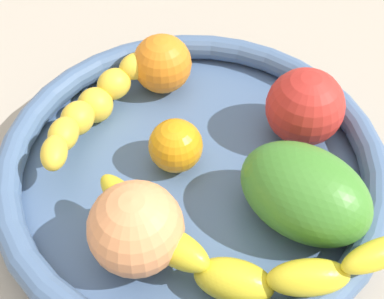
{
  "coord_description": "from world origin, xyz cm",
  "views": [
    {
      "loc": [
        -28.25,
        7.52,
        42.56
      ],
      "look_at": [
        0.0,
        0.0,
        8.11
      ],
      "focal_mm": 47.5,
      "sensor_mm": 36.0,
      "label": 1
    }
  ],
  "objects_px": {
    "mango_green": "(305,193)",
    "fruit_bowl": "(192,168)",
    "banana_draped_left": "(100,100)",
    "orange_mid_left": "(163,64)",
    "tomato_red": "(305,107)",
    "peach_blush": "(136,228)",
    "banana_draped_right": "(241,258)",
    "orange_front": "(176,146)"
  },
  "relations": [
    {
      "from": "tomato_red",
      "to": "banana_draped_left",
      "type": "bearing_deg",
      "value": 69.88
    },
    {
      "from": "orange_front",
      "to": "orange_mid_left",
      "type": "relative_size",
      "value": 0.81
    },
    {
      "from": "banana_draped_left",
      "to": "tomato_red",
      "type": "relative_size",
      "value": 2.06
    },
    {
      "from": "fruit_bowl",
      "to": "orange_mid_left",
      "type": "relative_size",
      "value": 5.83
    },
    {
      "from": "banana_draped_left",
      "to": "peach_blush",
      "type": "bearing_deg",
      "value": -177.81
    },
    {
      "from": "mango_green",
      "to": "fruit_bowl",
      "type": "bearing_deg",
      "value": 45.88
    },
    {
      "from": "banana_draped_left",
      "to": "orange_mid_left",
      "type": "relative_size",
      "value": 2.48
    },
    {
      "from": "banana_draped_left",
      "to": "peach_blush",
      "type": "relative_size",
      "value": 2.02
    },
    {
      "from": "mango_green",
      "to": "orange_front",
      "type": "bearing_deg",
      "value": 45.73
    },
    {
      "from": "orange_front",
      "to": "mango_green",
      "type": "bearing_deg",
      "value": -134.27
    },
    {
      "from": "peach_blush",
      "to": "orange_front",
      "type": "bearing_deg",
      "value": -31.46
    },
    {
      "from": "orange_mid_left",
      "to": "peach_blush",
      "type": "height_order",
      "value": "peach_blush"
    },
    {
      "from": "banana_draped_right",
      "to": "tomato_red",
      "type": "relative_size",
      "value": 3.04
    },
    {
      "from": "fruit_bowl",
      "to": "banana_draped_right",
      "type": "height_order",
      "value": "banana_draped_right"
    },
    {
      "from": "banana_draped_right",
      "to": "orange_front",
      "type": "xyz_separation_m",
      "value": [
        0.13,
        0.02,
        -0.0
      ]
    },
    {
      "from": "banana_draped_right",
      "to": "tomato_red",
      "type": "distance_m",
      "value": 0.17
    },
    {
      "from": "banana_draped_right",
      "to": "mango_green",
      "type": "distance_m",
      "value": 0.08
    },
    {
      "from": "banana_draped_left",
      "to": "banana_draped_right",
      "type": "relative_size",
      "value": 0.68
    },
    {
      "from": "peach_blush",
      "to": "mango_green",
      "type": "xyz_separation_m",
      "value": [
        -0.0,
        -0.14,
        -0.0
      ]
    },
    {
      "from": "mango_green",
      "to": "banana_draped_left",
      "type": "bearing_deg",
      "value": 42.57
    },
    {
      "from": "peach_blush",
      "to": "tomato_red",
      "type": "distance_m",
      "value": 0.2
    },
    {
      "from": "orange_mid_left",
      "to": "banana_draped_left",
      "type": "bearing_deg",
      "value": 116.42
    },
    {
      "from": "banana_draped_left",
      "to": "orange_front",
      "type": "height_order",
      "value": "banana_draped_left"
    },
    {
      "from": "banana_draped_right",
      "to": "peach_blush",
      "type": "height_order",
      "value": "peach_blush"
    },
    {
      "from": "fruit_bowl",
      "to": "peach_blush",
      "type": "height_order",
      "value": "peach_blush"
    },
    {
      "from": "banana_draped_left",
      "to": "orange_mid_left",
      "type": "distance_m",
      "value": 0.08
    },
    {
      "from": "banana_draped_left",
      "to": "mango_green",
      "type": "distance_m",
      "value": 0.22
    },
    {
      "from": "orange_front",
      "to": "tomato_red",
      "type": "distance_m",
      "value": 0.13
    },
    {
      "from": "orange_mid_left",
      "to": "mango_green",
      "type": "height_order",
      "value": "mango_green"
    },
    {
      "from": "banana_draped_left",
      "to": "peach_blush",
      "type": "distance_m",
      "value": 0.16
    },
    {
      "from": "orange_mid_left",
      "to": "peach_blush",
      "type": "relative_size",
      "value": 0.81
    },
    {
      "from": "banana_draped_left",
      "to": "fruit_bowl",
      "type": "bearing_deg",
      "value": -140.59
    },
    {
      "from": "banana_draped_left",
      "to": "orange_front",
      "type": "bearing_deg",
      "value": -141.58
    },
    {
      "from": "peach_blush",
      "to": "banana_draped_right",
      "type": "bearing_deg",
      "value": -119.61
    },
    {
      "from": "orange_front",
      "to": "orange_mid_left",
      "type": "bearing_deg",
      "value": -6.8
    },
    {
      "from": "tomato_red",
      "to": "mango_green",
      "type": "bearing_deg",
      "value": 156.85
    },
    {
      "from": "peach_blush",
      "to": "mango_green",
      "type": "height_order",
      "value": "peach_blush"
    },
    {
      "from": "banana_draped_right",
      "to": "orange_mid_left",
      "type": "relative_size",
      "value": 3.66
    },
    {
      "from": "mango_green",
      "to": "orange_mid_left",
      "type": "bearing_deg",
      "value": 21.14
    },
    {
      "from": "banana_draped_left",
      "to": "tomato_red",
      "type": "xyz_separation_m",
      "value": [
        -0.07,
        -0.18,
        0.01
      ]
    },
    {
      "from": "fruit_bowl",
      "to": "banana_draped_left",
      "type": "bearing_deg",
      "value": 39.41
    },
    {
      "from": "banana_draped_left",
      "to": "orange_mid_left",
      "type": "xyz_separation_m",
      "value": [
        0.04,
        -0.07,
        0.0
      ]
    }
  ]
}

